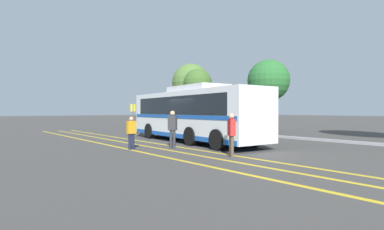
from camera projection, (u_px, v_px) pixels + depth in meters
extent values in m
plane|color=#423F3D|center=(194.00, 143.00, 17.28)|extent=(220.00, 220.00, 0.00)
cube|color=gold|center=(161.00, 144.00, 16.52)|extent=(30.94, 0.20, 0.01)
cube|color=gold|center=(144.00, 146.00, 15.82)|extent=(30.94, 0.20, 0.01)
cube|color=gold|center=(121.00, 148.00, 14.98)|extent=(30.94, 0.20, 0.01)
cube|color=#99999E|center=(259.00, 135.00, 21.96)|extent=(38.94, 0.36, 0.15)
cube|color=silver|center=(192.00, 114.00, 17.90)|extent=(11.13, 3.57, 2.67)
cube|color=black|center=(192.00, 106.00, 17.89)|extent=(9.61, 3.46, 1.04)
cube|color=#194CA5|center=(192.00, 116.00, 17.90)|extent=(10.92, 3.59, 0.20)
cube|color=#194CA5|center=(192.00, 134.00, 17.91)|extent=(10.92, 3.58, 0.24)
cube|color=black|center=(152.00, 113.00, 22.47)|extent=(0.26, 2.17, 1.97)
cube|color=black|center=(152.00, 98.00, 22.46)|extent=(0.22, 1.73, 0.24)
cube|color=silver|center=(197.00, 89.00, 17.42)|extent=(4.01, 2.36, 0.33)
cube|color=black|center=(150.00, 128.00, 22.72)|extent=(0.23, 1.85, 0.04)
cube|color=black|center=(150.00, 131.00, 22.72)|extent=(0.23, 1.85, 0.04)
cylinder|color=black|center=(149.00, 131.00, 20.08)|extent=(1.02, 0.38, 1.00)
cylinder|color=black|center=(180.00, 130.00, 21.40)|extent=(1.02, 0.38, 1.00)
cylinder|color=black|center=(190.00, 136.00, 15.89)|extent=(1.02, 0.38, 1.00)
cylinder|color=black|center=(225.00, 134.00, 17.20)|extent=(1.02, 0.38, 1.00)
cylinder|color=black|center=(217.00, 140.00, 13.98)|extent=(1.02, 0.38, 1.00)
cylinder|color=black|center=(254.00, 137.00, 15.29)|extent=(1.02, 0.38, 1.00)
cube|color=olive|center=(156.00, 123.00, 30.03)|extent=(4.25, 2.05, 0.62)
cube|color=black|center=(155.00, 117.00, 30.10)|extent=(1.83, 1.70, 0.53)
cylinder|color=black|center=(171.00, 127.00, 29.67)|extent=(0.61, 0.23, 0.60)
cylinder|color=black|center=(156.00, 127.00, 28.50)|extent=(0.61, 0.23, 0.60)
cylinder|color=black|center=(156.00, 126.00, 31.57)|extent=(0.61, 0.23, 0.60)
cylinder|color=black|center=(142.00, 126.00, 30.40)|extent=(0.61, 0.23, 0.60)
cube|color=#4C3823|center=(190.00, 126.00, 25.36)|extent=(4.46, 1.87, 0.51)
cube|color=black|center=(189.00, 120.00, 25.44)|extent=(1.91, 1.56, 0.49)
cylinder|color=black|center=(208.00, 130.00, 24.88)|extent=(0.61, 0.22, 0.60)
cylinder|color=black|center=(194.00, 130.00, 23.81)|extent=(0.61, 0.22, 0.60)
cylinder|color=black|center=(187.00, 128.00, 26.92)|extent=(0.61, 0.22, 0.60)
cylinder|color=black|center=(173.00, 129.00, 25.85)|extent=(0.61, 0.22, 0.60)
cylinder|color=#191E38|center=(133.00, 142.00, 14.32)|extent=(0.14, 0.14, 0.76)
cylinder|color=#191E38|center=(130.00, 142.00, 14.22)|extent=(0.14, 0.14, 0.76)
cube|color=orange|center=(131.00, 127.00, 14.26)|extent=(0.23, 0.42, 0.60)
sphere|color=tan|center=(131.00, 119.00, 14.25)|extent=(0.21, 0.21, 0.21)
cylinder|color=#2D2D33|center=(171.00, 139.00, 14.77)|extent=(0.14, 0.14, 0.90)
cylinder|color=#2D2D33|center=(174.00, 139.00, 14.71)|extent=(0.14, 0.14, 0.90)
cube|color=#333338|center=(173.00, 123.00, 14.73)|extent=(0.47, 0.40, 0.71)
sphere|color=tan|center=(172.00, 113.00, 14.72)|extent=(0.24, 0.24, 0.24)
cylinder|color=brown|center=(231.00, 146.00, 12.13)|extent=(0.14, 0.14, 0.85)
cylinder|color=brown|center=(232.00, 146.00, 11.97)|extent=(0.14, 0.14, 0.85)
cube|color=red|center=(231.00, 127.00, 12.04)|extent=(0.47, 0.40, 0.67)
sphere|color=tan|center=(231.00, 116.00, 12.03)|extent=(0.23, 0.23, 0.23)
cylinder|color=#59595E|center=(133.00, 119.00, 22.60)|extent=(0.07, 0.07, 2.42)
cube|color=yellow|center=(133.00, 108.00, 22.58)|extent=(0.07, 0.40, 0.56)
cylinder|color=#513823|center=(268.00, 114.00, 26.15)|extent=(0.28, 0.28, 3.13)
sphere|color=#28662D|center=(268.00, 81.00, 26.11)|extent=(3.65, 3.65, 3.65)
cylinder|color=#513823|center=(198.00, 111.00, 31.43)|extent=(0.28, 0.28, 3.63)
sphere|color=#3D6028|center=(198.00, 83.00, 31.39)|extent=(3.01, 3.01, 3.01)
cylinder|color=#513823|center=(191.00, 112.00, 35.63)|extent=(0.28, 0.28, 3.51)
sphere|color=#4C7033|center=(191.00, 83.00, 35.58)|extent=(4.54, 4.54, 4.54)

